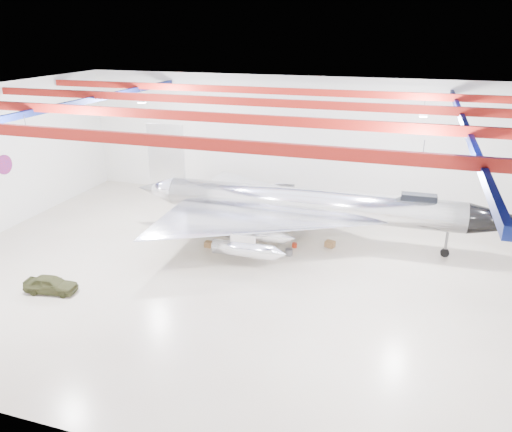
% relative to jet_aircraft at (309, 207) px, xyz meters
% --- Properties ---
extents(floor, '(40.00, 40.00, 0.00)m').
position_rel_jet_aircraft_xyz_m(floor, '(-2.89, -6.04, -2.65)').
color(floor, '#B8A892').
rests_on(floor, ground).
extents(wall_back, '(40.00, 0.00, 40.00)m').
position_rel_jet_aircraft_xyz_m(wall_back, '(-2.89, 8.96, 2.85)').
color(wall_back, silver).
rests_on(wall_back, floor).
extents(ceiling, '(40.00, 40.00, 0.00)m').
position_rel_jet_aircraft_xyz_m(ceiling, '(-2.89, -6.04, 8.35)').
color(ceiling, '#0A0F38').
rests_on(ceiling, wall_back).
extents(ceiling_structure, '(39.50, 29.50, 1.08)m').
position_rel_jet_aircraft_xyz_m(ceiling_structure, '(-2.89, -6.04, 7.67)').
color(ceiling_structure, maroon).
rests_on(ceiling_structure, ceiling).
extents(wall_roundel, '(0.10, 1.50, 1.50)m').
position_rel_jet_aircraft_xyz_m(wall_roundel, '(-22.83, -4.04, 2.35)').
color(wall_roundel, '#B21414').
rests_on(wall_roundel, wall_left).
extents(jet_aircraft, '(29.64, 17.32, 8.09)m').
position_rel_jet_aircraft_xyz_m(jet_aircraft, '(0.00, 0.00, 0.00)').
color(jet_aircraft, silver).
rests_on(jet_aircraft, floor).
extents(jeep, '(3.29, 1.74, 1.07)m').
position_rel_jet_aircraft_xyz_m(jeep, '(-12.92, -12.09, -2.12)').
color(jeep, '#3B3D1E').
rests_on(jeep, floor).
extents(crate_ply, '(0.59, 0.47, 0.41)m').
position_rel_jet_aircraft_xyz_m(crate_ply, '(-6.52, -3.18, -2.45)').
color(crate_ply, olive).
rests_on(crate_ply, floor).
extents(toolbox_red, '(0.58, 0.52, 0.34)m').
position_rel_jet_aircraft_xyz_m(toolbox_red, '(-2.93, 1.54, -2.48)').
color(toolbox_red, '#A52610').
rests_on(toolbox_red, floor).
extents(engine_drum, '(0.67, 0.67, 0.46)m').
position_rel_jet_aircraft_xyz_m(engine_drum, '(-0.70, -2.78, -2.42)').
color(engine_drum, '#59595B').
rests_on(engine_drum, floor).
extents(parts_bin, '(0.78, 0.70, 0.45)m').
position_rel_jet_aircraft_xyz_m(parts_bin, '(1.77, -0.54, -2.43)').
color(parts_bin, olive).
rests_on(parts_bin, floor).
extents(crate_small, '(0.40, 0.32, 0.28)m').
position_rel_jet_aircraft_xyz_m(crate_small, '(-10.70, 0.74, -2.51)').
color(crate_small, '#59595B').
rests_on(crate_small, floor).
extents(tool_chest, '(0.41, 0.41, 0.33)m').
position_rel_jet_aircraft_xyz_m(tool_chest, '(-0.65, -1.37, -2.49)').
color(tool_chest, '#A52610').
rests_on(tool_chest, floor).
extents(oil_barrel, '(0.56, 0.46, 0.37)m').
position_rel_jet_aircraft_xyz_m(oil_barrel, '(-6.59, -0.19, -2.47)').
color(oil_barrel, olive).
rests_on(oil_barrel, floor).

